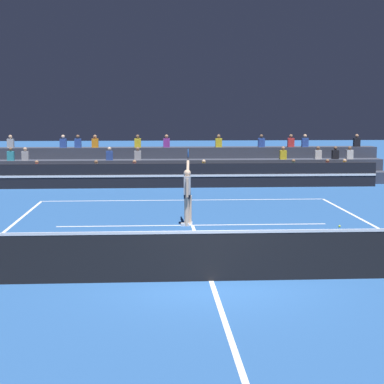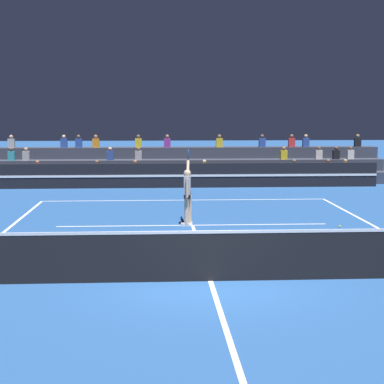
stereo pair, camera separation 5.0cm
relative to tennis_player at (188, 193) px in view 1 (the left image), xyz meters
The scene contains 7 objects.
ground_plane 6.54m from the tennis_player, 88.69° to the right, with size 120.00×120.00×0.00m, color #285699.
court_lines 6.54m from the tennis_player, 88.69° to the right, with size 11.10×23.90×0.01m.
tennis_net 6.48m from the tennis_player, 88.69° to the right, with size 12.00×0.10×1.10m.
sponsor_banner_wall 9.53m from the tennis_player, 89.11° to the left, with size 18.00×0.26×1.10m.
bleacher_stand 12.06m from the tennis_player, 89.25° to the left, with size 20.02×2.85×2.28m.
tennis_player is the anchor object (origin of this frame).
tennis_ball 4.68m from the tennis_player, ahead, with size 0.07×0.07×0.07m, color #C6DB33.
Camera 1 is at (-1.16, -12.83, 3.52)m, focal length 60.00 mm.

